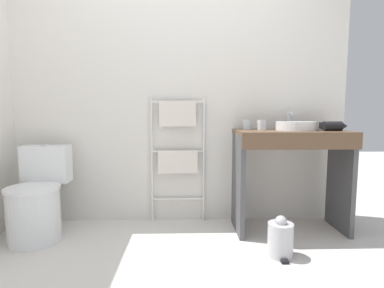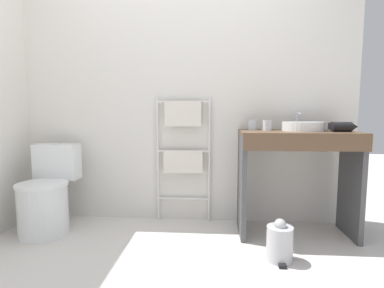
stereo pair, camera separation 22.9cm
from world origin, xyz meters
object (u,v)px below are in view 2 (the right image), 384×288
Objects in this scene: cup_near_wall at (253,125)px; trash_bin at (280,242)px; hair_dryer at (342,127)px; sink_basin at (303,126)px; towel_radiator at (183,143)px; cup_near_edge at (267,125)px; toilet at (47,197)px.

cup_near_wall is 1.02m from trash_bin.
hair_dryer reaches higher than trash_bin.
trash_bin is (-0.28, -0.52, -0.79)m from sink_basin.
hair_dryer is 1.06m from trash_bin.
hair_dryer is at bearing -12.40° from towel_radiator.
hair_dryer is (0.28, -0.09, -0.00)m from sink_basin.
cup_near_edge is 0.29× the size of trash_bin.
toilet is 1.90m from cup_near_wall.
cup_near_edge is 0.58m from hair_dryer.
towel_radiator is 3.90× the size of trash_bin.
cup_near_edge is (-0.29, 0.04, 0.00)m from sink_basin.
toilet is 2.54m from hair_dryer.
cup_near_wall is at bearing 8.42° from toilet.
towel_radiator is 1.21m from trash_bin.
sink_basin is 0.29m from hair_dryer.
toilet is 2.27m from sink_basin.
towel_radiator is 0.78m from cup_near_edge.
sink_basin is 1.13× the size of trash_bin.
cup_near_edge is 0.98m from trash_bin.
toilet is at bearing -178.64° from hair_dryer.
hair_dryer is at bearing -18.53° from sink_basin.
sink_basin is at bearing -10.68° from towel_radiator.
trash_bin is (-0.56, -0.42, -0.79)m from hair_dryer.
towel_radiator is at bearing 169.32° from sink_basin.
sink_basin is at bearing 61.77° from trash_bin.
towel_radiator reaches higher than toilet.
trash_bin is at bearing -88.95° from cup_near_edge.
sink_basin reaches higher than toilet.
sink_basin reaches higher than trash_bin.
cup_near_edge reaches higher than toilet.
towel_radiator is at bearing 136.58° from trash_bin.
sink_basin is 3.91× the size of cup_near_wall.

